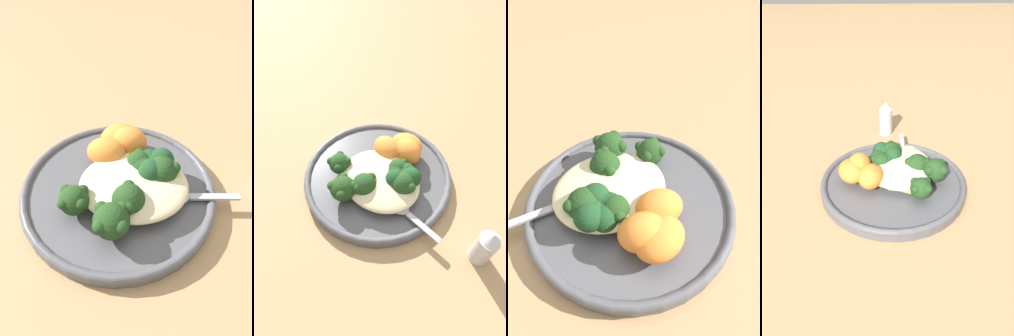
# 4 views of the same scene
# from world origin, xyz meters

# --- Properties ---
(ground_plane) EXTENTS (4.00, 4.00, 0.00)m
(ground_plane) POSITION_xyz_m (0.00, 0.00, 0.00)
(ground_plane) COLOR #9E7A51
(plate) EXTENTS (0.27, 0.27, 0.02)m
(plate) POSITION_xyz_m (0.01, -0.01, 0.01)
(plate) COLOR #4C4C51
(plate) RESTS_ON ground_plane
(quinoa_mound) EXTENTS (0.14, 0.12, 0.03)m
(quinoa_mound) POSITION_xyz_m (-0.01, 0.01, 0.04)
(quinoa_mound) COLOR beige
(quinoa_mound) RESTS_ON plate
(broccoli_stalk_0) EXTENTS (0.07, 0.09, 0.04)m
(broccoli_stalk_0) POSITION_xyz_m (0.06, 0.03, 0.04)
(broccoli_stalk_0) COLOR #9EBC66
(broccoli_stalk_0) RESTS_ON plate
(broccoli_stalk_1) EXTENTS (0.05, 0.11, 0.04)m
(broccoli_stalk_1) POSITION_xyz_m (0.02, 0.06, 0.04)
(broccoli_stalk_1) COLOR #9EBC66
(broccoli_stalk_1) RESTS_ON plate
(broccoli_stalk_2) EXTENTS (0.07, 0.10, 0.04)m
(broccoli_stalk_2) POSITION_xyz_m (0.01, 0.03, 0.04)
(broccoli_stalk_2) COLOR #9EBC66
(broccoli_stalk_2) RESTS_ON plate
(broccoli_stalk_3) EXTENTS (0.12, 0.05, 0.04)m
(broccoli_stalk_3) POSITION_xyz_m (-0.04, -0.01, 0.04)
(broccoli_stalk_3) COLOR #9EBC66
(broccoli_stalk_3) RESTS_ON plate
(broccoli_stalk_4) EXTENTS (0.08, 0.05, 0.04)m
(broccoli_stalk_4) POSITION_xyz_m (-0.01, -0.03, 0.04)
(broccoli_stalk_4) COLOR #9EBC66
(broccoli_stalk_4) RESTS_ON plate
(sweet_potato_chunk_0) EXTENTS (0.06, 0.05, 0.04)m
(sweet_potato_chunk_0) POSITION_xyz_m (0.00, -0.07, 0.04)
(sweet_potato_chunk_0) COLOR orange
(sweet_potato_chunk_0) RESTS_ON plate
(sweet_potato_chunk_1) EXTENTS (0.06, 0.05, 0.04)m
(sweet_potato_chunk_1) POSITION_xyz_m (0.03, -0.05, 0.04)
(sweet_potato_chunk_1) COLOR orange
(sweet_potato_chunk_1) RESTS_ON plate
(sweet_potato_chunk_2) EXTENTS (0.07, 0.06, 0.04)m
(sweet_potato_chunk_2) POSITION_xyz_m (0.01, -0.08, 0.04)
(sweet_potato_chunk_2) COLOR orange
(sweet_potato_chunk_2) RESTS_ON plate
(kale_tuft) EXTENTS (0.06, 0.06, 0.04)m
(kale_tuft) POSITION_xyz_m (-0.03, -0.02, 0.04)
(kale_tuft) COLOR #193D1E
(kale_tuft) RESTS_ON plate
(spoon) EXTENTS (0.11, 0.03, 0.01)m
(spoon) POSITION_xyz_m (-0.07, 0.02, 0.03)
(spoon) COLOR #A3A3A8
(spoon) RESTS_ON plate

